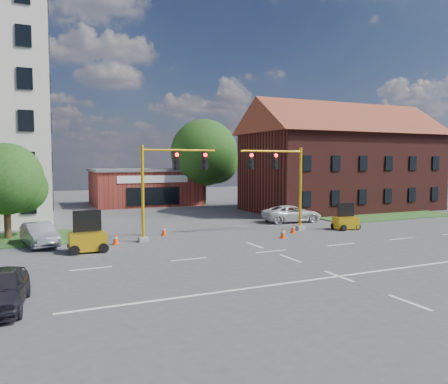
% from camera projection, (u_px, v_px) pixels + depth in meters
% --- Properties ---
extents(ground, '(120.00, 120.00, 0.00)m').
position_uv_depth(ground, '(271.00, 251.00, 25.08)').
color(ground, '#424244').
rests_on(ground, ground).
extents(grass_verge_ne, '(14.00, 4.00, 0.08)m').
position_uv_depth(grass_verge_ne, '(390.00, 217.00, 40.60)').
color(grass_verge_ne, '#27531F').
rests_on(grass_verge_ne, ground).
extents(lane_markings, '(60.00, 36.00, 0.01)m').
position_uv_depth(lane_markings, '(301.00, 262.00, 22.35)').
color(lane_markings, white).
rests_on(lane_markings, ground).
extents(brick_shop, '(12.40, 8.40, 4.30)m').
position_uv_depth(brick_shop, '(145.00, 187.00, 52.24)').
color(brick_shop, maroon).
rests_on(brick_shop, ground).
extents(townhouse_row, '(21.00, 11.00, 11.50)m').
position_uv_depth(townhouse_row, '(342.00, 154.00, 46.56)').
color(townhouse_row, '#451914').
rests_on(townhouse_row, ground).
extents(tree_large, '(8.34, 7.94, 10.19)m').
position_uv_depth(tree_large, '(207.00, 155.00, 52.14)').
color(tree_large, '#352113').
rests_on(tree_large, ground).
extents(tree_nw_front, '(4.98, 4.74, 6.38)m').
position_uv_depth(tree_nw_front, '(10.00, 182.00, 28.85)').
color(tree_nw_front, '#352113').
rests_on(tree_nw_front, ground).
extents(signal_mast_west, '(5.30, 0.60, 6.20)m').
position_uv_depth(signal_mast_west, '(167.00, 180.00, 28.50)').
color(signal_mast_west, gray).
rests_on(signal_mast_west, ground).
extents(signal_mast_east, '(5.30, 0.60, 6.20)m').
position_uv_depth(signal_mast_east, '(282.00, 178.00, 32.04)').
color(signal_mast_east, gray).
rests_on(signal_mast_east, ground).
extents(trailer_west, '(2.02, 1.36, 2.29)m').
position_uv_depth(trailer_west, '(88.00, 239.00, 24.88)').
color(trailer_west, gold).
rests_on(trailer_west, ground).
extents(trailer_east, '(1.88, 1.43, 1.94)m').
position_uv_depth(trailer_east, '(346.00, 221.00, 33.15)').
color(trailer_east, gold).
rests_on(trailer_east, ground).
extents(cone_a, '(0.40, 0.40, 0.70)m').
position_uv_depth(cone_a, '(116.00, 239.00, 27.09)').
color(cone_a, '#FF430D').
rests_on(cone_a, ground).
extents(cone_b, '(0.40, 0.40, 0.70)m').
position_uv_depth(cone_b, '(164.00, 231.00, 30.41)').
color(cone_b, '#FF430D').
rests_on(cone_b, ground).
extents(cone_c, '(0.40, 0.40, 0.70)m').
position_uv_depth(cone_c, '(283.00, 233.00, 29.26)').
color(cone_c, '#FF430D').
rests_on(cone_c, ground).
extents(cone_d, '(0.40, 0.40, 0.70)m').
position_uv_depth(cone_d, '(293.00, 228.00, 31.51)').
color(cone_d, '#FF430D').
rests_on(cone_d, ground).
extents(pickup_white, '(5.30, 2.88, 1.41)m').
position_uv_depth(pickup_white, '(292.00, 214.00, 37.26)').
color(pickup_white, silver).
rests_on(pickup_white, ground).
extents(sedan_dark, '(2.07, 4.29, 1.41)m').
position_uv_depth(sedan_dark, '(1.00, 289.00, 15.25)').
color(sedan_dark, black).
rests_on(sedan_dark, ground).
extents(sedan_silver_front, '(2.32, 4.48, 1.41)m').
position_uv_depth(sedan_silver_front, '(39.00, 234.00, 26.70)').
color(sedan_silver_front, '#A7AAAF').
rests_on(sedan_silver_front, ground).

